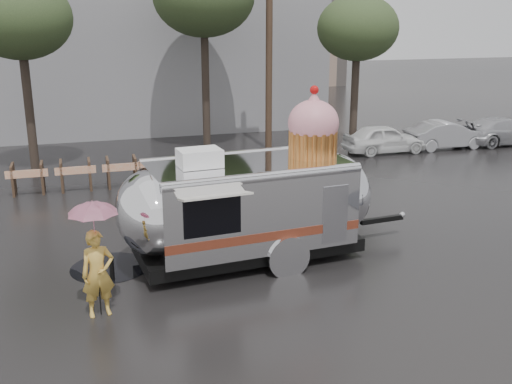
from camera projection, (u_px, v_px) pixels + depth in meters
name	position (u px, v px, depth m)	size (l,w,h in m)	color
ground	(362.00, 297.00, 12.44)	(120.00, 120.00, 0.00)	black
puddles	(344.00, 254.00, 14.65)	(12.09, 10.45, 0.01)	black
utility_pole	(269.00, 40.00, 24.65)	(1.60, 0.28, 9.00)	#473323
tree_left	(19.00, 19.00, 20.86)	(3.64, 3.64, 6.95)	#382D26
tree_right	(358.00, 29.00, 24.58)	(3.36, 3.36, 6.42)	#382D26
barricade_row	(76.00, 175.00, 19.89)	(4.30, 0.80, 1.00)	#473323
parked_cars	(481.00, 130.00, 26.51)	(13.20, 1.90, 1.50)	silver
airstream_trailer	(252.00, 201.00, 13.99)	(7.69, 3.32, 4.15)	silver
person_left	(98.00, 274.00, 11.47)	(0.62, 0.42, 1.74)	gold
umbrella_pink	(94.00, 221.00, 11.16)	(1.16, 1.16, 2.34)	pink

